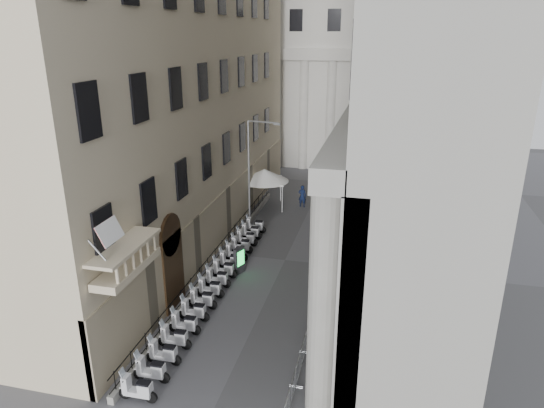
{
  "coord_description": "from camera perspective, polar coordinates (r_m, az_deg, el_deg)",
  "views": [
    {
      "loc": [
        6.11,
        -10.36,
        14.82
      ],
      "look_at": [
        -0.62,
        17.91,
        4.5
      ],
      "focal_mm": 32.0,
      "sensor_mm": 36.0,
      "label": 1
    }
  ],
  "objects": [
    {
      "name": "barrier_7",
      "position": [
        36.75,
        7.57,
        -4.4
      ],
      "size": [
        0.6,
        2.4,
        1.1
      ],
      "primitive_type": null,
      "color": "#B6B8BE",
      "rests_on": "ground"
    },
    {
      "name": "scooter_4",
      "position": [
        26.54,
        -10.13,
        -14.73
      ],
      "size": [
        1.41,
        0.58,
        1.5
      ],
      "primitive_type": null,
      "rotation": [
        0.0,
        0.0,
        1.59
      ],
      "color": "silver",
      "rests_on": "ground"
    },
    {
      "name": "barrier_5",
      "position": [
        32.26,
        6.59,
        -7.93
      ],
      "size": [
        0.6,
        2.4,
        1.1
      ],
      "primitive_type": null,
      "color": "#B6B8BE",
      "rests_on": "ground"
    },
    {
      "name": "street_lamp",
      "position": [
        37.99,
        -2.29,
        4.71
      ],
      "size": [
        2.75,
        0.72,
        8.52
      ],
      "rotation": [
        0.0,
        0.0,
        -0.19
      ],
      "color": "#919399",
      "rests_on": "ground"
    },
    {
      "name": "security_tent",
      "position": [
        42.32,
        -0.42,
        3.22
      ],
      "size": [
        4.3,
        4.3,
        3.49
      ],
      "color": "silver",
      "rests_on": "ground"
    },
    {
      "name": "scooter_12",
      "position": [
        34.74,
        -3.63,
        -5.74
      ],
      "size": [
        1.41,
        0.58,
        1.5
      ],
      "primitive_type": null,
      "rotation": [
        0.0,
        0.0,
        1.59
      ],
      "color": "silver",
      "rests_on": "ground"
    },
    {
      "name": "pedestrian_c",
      "position": [
        45.55,
        6.46,
        1.72
      ],
      "size": [
        1.09,
        0.89,
        1.93
      ],
      "primitive_type": "imported",
      "rotation": [
        0.0,
        0.0,
        3.48
      ],
      "color": "black",
      "rests_on": "ground"
    },
    {
      "name": "barrier_4",
      "position": [
        30.08,
        5.99,
        -10.08
      ],
      "size": [
        0.6,
        2.4,
        1.1
      ],
      "primitive_type": null,
      "color": "#B6B8BE",
      "rests_on": "ground"
    },
    {
      "name": "barrier_1",
      "position": [
        23.89,
        3.43,
        -18.82
      ],
      "size": [
        0.6,
        2.4,
        1.1
      ],
      "primitive_type": null,
      "color": "#B6B8BE",
      "rests_on": "ground"
    },
    {
      "name": "scooter_15",
      "position": [
        38.05,
        -1.98,
        -3.38
      ],
      "size": [
        1.41,
        0.58,
        1.5
      ],
      "primitive_type": null,
      "rotation": [
        0.0,
        0.0,
        1.59
      ],
      "color": "silver",
      "rests_on": "ground"
    },
    {
      "name": "scooter_0",
      "position": [
        23.01,
        -15.38,
        -21.38
      ],
      "size": [
        1.41,
        0.58,
        1.5
      ],
      "primitive_type": null,
      "rotation": [
        0.0,
        0.0,
        1.59
      ],
      "color": "silver",
      "rests_on": "ground"
    },
    {
      "name": "scooter_11",
      "position": [
        33.66,
        -4.25,
        -6.62
      ],
      "size": [
        1.41,
        0.58,
        1.5
      ],
      "primitive_type": null,
      "rotation": [
        0.0,
        0.0,
        1.59
      ],
      "color": "silver",
      "rests_on": "ground"
    },
    {
      "name": "scooter_13",
      "position": [
        35.83,
        -3.04,
        -4.9
      ],
      "size": [
        1.41,
        0.58,
        1.5
      ],
      "primitive_type": null,
      "rotation": [
        0.0,
        0.0,
        1.59
      ],
      "color": "silver",
      "rests_on": "ground"
    },
    {
      "name": "iron_fence",
      "position": [
        33.64,
        -6.11,
        -6.7
      ],
      "size": [
        0.3,
        28.0,
        1.4
      ],
      "primitive_type": null,
      "color": "black",
      "rests_on": "ground"
    },
    {
      "name": "scooter_9",
      "position": [
        31.54,
        -5.63,
        -8.57
      ],
      "size": [
        1.41,
        0.58,
        1.5
      ],
      "primitive_type": null,
      "rotation": [
        0.0,
        0.0,
        1.59
      ],
      "color": "silver",
      "rests_on": "ground"
    },
    {
      "name": "scooter_7",
      "position": [
        29.48,
        -7.23,
        -10.79
      ],
      "size": [
        1.41,
        0.58,
        1.5
      ],
      "primitive_type": null,
      "rotation": [
        0.0,
        0.0,
        1.59
      ],
      "color": "silver",
      "rests_on": "ground"
    },
    {
      "name": "barrier_0",
      "position": [
        22.02,
        2.19,
        -22.77
      ],
      "size": [
        0.6,
        2.4,
        1.1
      ],
      "primitive_type": null,
      "color": "#B6B8BE",
      "rests_on": "ground"
    },
    {
      "name": "barrier_6",
      "position": [
        34.49,
        7.11,
        -6.05
      ],
      "size": [
        0.6,
        2.4,
        1.1
      ],
      "primitive_type": null,
      "color": "#B6B8BE",
      "rests_on": "ground"
    },
    {
      "name": "pedestrian_a",
      "position": [
        43.36,
        3.58,
        0.94
      ],
      "size": [
        0.77,
        0.54,
        2.01
      ],
      "primitive_type": "imported",
      "rotation": [
        0.0,
        0.0,
        3.06
      ],
      "color": "black",
      "rests_on": "ground"
    },
    {
      "name": "far_building",
      "position": [
        58.67,
        7.87,
        19.56
      ],
      "size": [
        22.0,
        10.0,
        30.0
      ],
      "primitive_type": "cube",
      "color": "#B9B6AE",
      "rests_on": "ground"
    },
    {
      "name": "info_kiosk",
      "position": [
        31.58,
        -3.86,
        -6.63
      ],
      "size": [
        0.56,
        0.88,
        1.8
      ],
      "rotation": [
        0.0,
        0.0,
        -0.4
      ],
      "color": "black",
      "rests_on": "ground"
    },
    {
      "name": "scooter_10",
      "position": [
        32.59,
        -4.92,
        -7.57
      ],
      "size": [
        1.41,
        0.58,
        1.5
      ],
      "primitive_type": null,
      "rotation": [
        0.0,
        0.0,
        1.59
      ],
      "color": "silver",
      "rests_on": "ground"
    },
    {
      "name": "scooter_8",
      "position": [
        30.5,
        -6.4,
        -9.65
      ],
      "size": [
        1.41,
        0.58,
        1.5
      ],
      "primitive_type": null,
      "rotation": [
        0.0,
        0.0,
        1.59
      ],
      "color": "silver",
      "rests_on": "ground"
    },
    {
      "name": "scooter_14",
      "position": [
        36.94,
        -2.49,
        -4.12
      ],
      "size": [
        1.41,
        0.58,
        1.5
      ],
      "primitive_type": null,
      "rotation": [
        0.0,
        0.0,
        1.59
      ],
      "color": "silver",
      "rests_on": "ground"
    },
    {
      "name": "barrier_3",
      "position": [
        27.94,
        5.28,
        -12.57
      ],
      "size": [
        0.6,
        2.4,
        1.1
      ],
      "primitive_type": null,
      "color": "#B6B8BE",
      "rests_on": "ground"
    },
    {
      "name": "scooter_3",
      "position": [
        25.61,
        -11.27,
        -16.23
      ],
      "size": [
        1.41,
        0.58,
        1.5
      ],
      "primitive_type": null,
      "rotation": [
        0.0,
        0.0,
        1.59
      ],
      "color": "silver",
      "rests_on": "ground"
    },
    {
      "name": "barrier_2",
      "position": [
        25.88,
        4.44,
        -15.45
      ],
      "size": [
        0.6,
        2.4,
        1.1
      ],
      "primitive_type": null,
      "color": "#B6B8BE",
      "rests_on": "ground"
    },
    {
      "name": "scooter_2",
      "position": [
        24.71,
        -12.52,
        -17.84
      ],
      "size": [
        1.41,
        0.58,
        1.5
      ],
      "primitive_type": null,
      "rotation": [
        0.0,
        0.0,
        1.59
      ],
      "color": "silver",
      "rests_on": "ground"
    },
    {
      "name": "pedestrian_b",
      "position": [
        48.25,
        7.32,
        2.61
      ],
      "size": [
        0.99,
        0.85,
        1.78
      ],
      "primitive_type": "imported",
      "rotation": [
        0.0,
        0.0,
        2.92
      ],
      "color": "black",
      "rests_on": "ground"
    },
    {
      "name": "blue_awning",
      "position": [
        39.31,
        9.55,
        -2.88
      ],
      "size": [
        1.6,
        3.0,
        3.0
      ],
      "primitive_type": null,
      "color": "navy",
      "rests_on": "ground"
    },
    {
      "name": "flag",
      "position": [
        23.61,
        -16.46,
        -20.27
      ],
      "size": [
        1.0,
        1.4,
        8.2
      ],
      "primitive_type": null,
      "color": "#9E0C11",
      "rests_on": "ground"
    },
    {
      "name": "scooter_6",
      "position": [
        28.48,
        -8.12,
        -12.02
      ],
      "size": [
        1.41,
        0.58,
        1.5
      ],
      "primitive_type": null,
      "rotation": [
        0.0,
        0.0,
        1.59
      ],
      "color": "silver",
      "rests_on": "ground"
    },
    {
      "name": "barrier_8",
      "position": [
        39.05,
        7.97,
        -2.95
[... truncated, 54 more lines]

